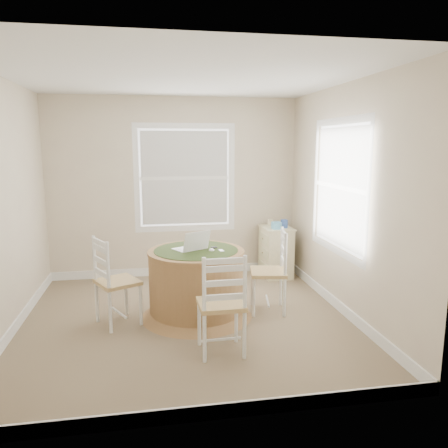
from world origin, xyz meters
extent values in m
cube|color=#77614B|center=(0.00, 0.00, -0.01)|extent=(3.60, 3.60, 0.02)
cube|color=white|center=(0.00, 0.00, 2.61)|extent=(3.60, 3.60, 0.02)
cube|color=beige|center=(0.00, 1.81, 1.30)|extent=(3.60, 0.02, 2.60)
cube|color=beige|center=(0.00, -1.81, 1.30)|extent=(3.60, 0.02, 2.60)
cube|color=beige|center=(-1.81, 0.00, 1.30)|extent=(0.02, 3.60, 2.60)
cube|color=beige|center=(1.81, 0.00, 1.30)|extent=(0.02, 3.60, 2.60)
cube|color=white|center=(0.00, 1.79, 0.06)|extent=(3.60, 0.02, 0.12)
cube|color=white|center=(0.00, -1.79, 0.06)|extent=(3.60, 0.02, 0.12)
cube|color=white|center=(-1.79, 0.00, 0.06)|extent=(0.02, 3.60, 0.12)
cube|color=white|center=(1.79, 0.00, 0.06)|extent=(0.02, 3.60, 0.12)
cylinder|color=#966B43|center=(0.12, 0.14, 0.42)|extent=(1.06, 1.06, 0.69)
cone|color=#966B43|center=(0.12, 0.14, 0.04)|extent=(1.26, 1.26, 0.08)
cylinder|color=#966B43|center=(0.12, 0.14, 0.75)|extent=(1.08, 1.08, 0.03)
cylinder|color=#33431D|center=(0.12, 0.14, 0.77)|extent=(0.94, 0.94, 0.01)
cone|color=#33431D|center=(0.12, 0.14, 0.71)|extent=(1.04, 1.04, 0.10)
cube|color=white|center=(0.06, 0.20, 0.77)|extent=(0.41, 0.37, 0.02)
cube|color=silver|center=(0.06, 0.20, 0.78)|extent=(0.30, 0.25, 0.00)
cube|color=black|center=(0.13, 0.07, 0.89)|extent=(0.32, 0.22, 0.22)
ellipsoid|color=white|center=(0.29, 0.07, 0.78)|extent=(0.07, 0.10, 0.03)
cube|color=#B7BABF|center=(0.39, 0.06, 0.77)|extent=(0.06, 0.10, 0.02)
cube|color=black|center=(0.33, 0.19, 0.78)|extent=(0.07, 0.06, 0.02)
cube|color=beige|center=(1.45, 1.47, 0.36)|extent=(0.40, 0.54, 0.72)
cube|color=beige|center=(1.45, 1.47, 0.73)|extent=(0.43, 0.57, 0.02)
cube|color=beige|center=(1.26, 1.47, 0.14)|extent=(0.03, 0.45, 0.15)
cube|color=beige|center=(1.26, 1.47, 0.37)|extent=(0.03, 0.45, 0.15)
cube|color=beige|center=(1.26, 1.47, 0.58)|extent=(0.03, 0.45, 0.15)
cube|color=#60B0DD|center=(1.41, 1.33, 0.79)|extent=(0.12, 0.12, 0.10)
cube|color=#BCC545|center=(1.50, 1.50, 0.77)|extent=(0.15, 0.11, 0.06)
cube|color=#3657A4|center=(1.54, 1.39, 0.80)|extent=(0.08, 0.08, 0.12)
cylinder|color=beige|center=(1.40, 1.62, 0.79)|extent=(0.07, 0.07, 0.09)
camera|label=1|loc=(-0.38, -4.57, 1.93)|focal=35.00mm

